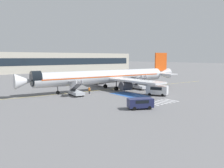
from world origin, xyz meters
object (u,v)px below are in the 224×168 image
object	(u,v)px
boarding_stairs_aft	(140,86)
fuel_tanker	(88,76)
ground_crew_0	(89,90)
service_van_0	(157,90)
service_van_1	(140,102)
traffic_cone_0	(157,90)
ground_crew_1	(125,87)
baggage_cart	(160,87)
airliner	(107,77)
terminal_building	(42,63)
boarding_stairs_forward	(76,92)

from	to	relation	value
boarding_stairs_aft	fuel_tanker	world-z (taller)	boarding_stairs_aft
boarding_stairs_aft	ground_crew_0	size ratio (longest dim) A/B	3.13
fuel_tanker	ground_crew_0	xyz separation A→B (m)	(-16.13, -27.02, -0.77)
service_van_0	service_van_1	xyz separation A→B (m)	(-12.65, -7.21, -0.24)
service_van_1	traffic_cone_0	distance (m)	21.51
ground_crew_0	ground_crew_1	distance (m)	9.94
baggage_cart	ground_crew_1	size ratio (longest dim) A/B	1.65
boarding_stairs_aft	traffic_cone_0	bearing A→B (deg)	-67.44
airliner	baggage_cart	world-z (taller)	airliner
airliner	terminal_building	world-z (taller)	terminal_building
service_van_0	terminal_building	distance (m)	95.21
fuel_tanker	service_van_0	world-z (taller)	fuel_tanker
ground_crew_0	terminal_building	size ratio (longest dim) A/B	0.01
airliner	fuel_tanker	bearing A→B (deg)	-14.70
terminal_building	ground_crew_0	bearing A→B (deg)	-102.57
service_van_0	fuel_tanker	bearing A→B (deg)	-123.81
fuel_tanker	ground_crew_0	world-z (taller)	fuel_tanker
ground_crew_1	service_van_0	bearing A→B (deg)	-140.69
service_van_1	terminal_building	size ratio (longest dim) A/B	0.04
fuel_tanker	traffic_cone_0	xyz separation A→B (m)	(0.53, -33.79, -1.43)
boarding_stairs_aft	ground_crew_1	xyz separation A→B (m)	(-5.34, 0.15, 0.01)
fuel_tanker	baggage_cart	xyz separation A→B (m)	(5.90, -30.22, -1.50)
boarding_stairs_aft	ground_crew_0	world-z (taller)	boarding_stairs_aft
ground_crew_1	terminal_building	world-z (taller)	terminal_building
boarding_stairs_forward	traffic_cone_0	xyz separation A→B (m)	(20.47, -6.42, -0.65)
airliner	service_van_0	bearing A→B (deg)	-160.56
boarding_stairs_forward	fuel_tanker	xyz separation A→B (m)	(19.94, 27.37, 0.77)
ground_crew_1	airliner	bearing A→B (deg)	53.87
airliner	boarding_stairs_forward	size ratio (longest dim) A/B	8.79
service_van_1	baggage_cart	bearing A→B (deg)	149.53
airliner	service_van_0	xyz separation A→B (m)	(3.78, -14.46, -2.19)
service_van_0	baggage_cart	xyz separation A→B (m)	(10.63, 8.24, -1.10)
fuel_tanker	ground_crew_1	bearing A→B (deg)	-103.79
boarding_stairs_forward	service_van_1	distance (m)	18.49
airliner	traffic_cone_0	distance (m)	13.70
service_van_1	traffic_cone_0	xyz separation A→B (m)	(17.91, 11.88, -0.79)
airliner	ground_crew_0	world-z (taller)	airliner
boarding_stairs_forward	service_van_0	xyz separation A→B (m)	(15.21, -11.10, 0.38)
traffic_cone_0	terminal_building	xyz separation A→B (m)	(1.92, 90.16, 5.45)
boarding_stairs_aft	ground_crew_0	bearing A→B (deg)	177.49
service_van_1	terminal_building	world-z (taller)	terminal_building
service_van_0	terminal_building	size ratio (longest dim) A/B	0.04
airliner	baggage_cart	xyz separation A→B (m)	(14.41, -6.22, -3.30)
baggage_cart	fuel_tanker	bearing A→B (deg)	-95.79
baggage_cart	ground_crew_1	distance (m)	12.36
service_van_0	boarding_stairs_forward	bearing A→B (deg)	-62.91
boarding_stairs_aft	fuel_tanker	bearing A→B (deg)	92.80
service_van_0	baggage_cart	distance (m)	13.50
boarding_stairs_forward	terminal_building	size ratio (longest dim) A/B	0.04
boarding_stairs_forward	terminal_building	bearing A→B (deg)	79.83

